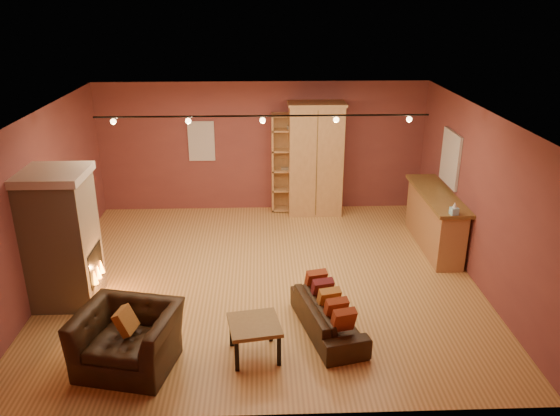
{
  "coord_description": "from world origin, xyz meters",
  "views": [
    {
      "loc": [
        -0.04,
        -8.18,
        4.48
      ],
      "look_at": [
        0.27,
        0.2,
        1.18
      ],
      "focal_mm": 35.0,
      "sensor_mm": 36.0,
      "label": 1
    }
  ],
  "objects_px": {
    "bar_counter": "(434,220)",
    "armchair": "(127,330)",
    "loveseat": "(328,310)",
    "armoire": "(315,159)",
    "fireplace": "(62,238)",
    "bookcase": "(292,162)",
    "coffee_table": "(254,328)"
  },
  "relations": [
    {
      "from": "armchair",
      "to": "bar_counter",
      "type": "bearing_deg",
      "value": 47.31
    },
    {
      "from": "loveseat",
      "to": "armchair",
      "type": "relative_size",
      "value": 1.25
    },
    {
      "from": "fireplace",
      "to": "armchair",
      "type": "relative_size",
      "value": 1.57
    },
    {
      "from": "armchair",
      "to": "armoire",
      "type": "bearing_deg",
      "value": 74.06
    },
    {
      "from": "bar_counter",
      "to": "armchair",
      "type": "relative_size",
      "value": 1.66
    },
    {
      "from": "loveseat",
      "to": "coffee_table",
      "type": "relative_size",
      "value": 2.23
    },
    {
      "from": "fireplace",
      "to": "loveseat",
      "type": "bearing_deg",
      "value": -14.41
    },
    {
      "from": "bar_counter",
      "to": "loveseat",
      "type": "distance_m",
      "value": 3.58
    },
    {
      "from": "armoire",
      "to": "bar_counter",
      "type": "xyz_separation_m",
      "value": [
        2.08,
        -1.83,
        -0.67
      ]
    },
    {
      "from": "bookcase",
      "to": "armchair",
      "type": "bearing_deg",
      "value": -113.89
    },
    {
      "from": "fireplace",
      "to": "bookcase",
      "type": "xyz_separation_m",
      "value": [
        3.68,
        3.74,
        0.04
      ]
    },
    {
      "from": "bookcase",
      "to": "fireplace",
      "type": "bearing_deg",
      "value": -134.55
    },
    {
      "from": "armoire",
      "to": "coffee_table",
      "type": "relative_size",
      "value": 3.21
    },
    {
      "from": "loveseat",
      "to": "fireplace",
      "type": "bearing_deg",
      "value": 62.13
    },
    {
      "from": "loveseat",
      "to": "armchair",
      "type": "height_order",
      "value": "armchair"
    },
    {
      "from": "armoire",
      "to": "armchair",
      "type": "bearing_deg",
      "value": -118.94
    },
    {
      "from": "bar_counter",
      "to": "fireplace",
      "type": "bearing_deg",
      "value": -164.64
    },
    {
      "from": "bookcase",
      "to": "bar_counter",
      "type": "height_order",
      "value": "bookcase"
    },
    {
      "from": "bookcase",
      "to": "loveseat",
      "type": "xyz_separation_m",
      "value": [
        0.25,
        -4.74,
        -0.76
      ]
    },
    {
      "from": "fireplace",
      "to": "coffee_table",
      "type": "relative_size",
      "value": 2.81
    },
    {
      "from": "fireplace",
      "to": "loveseat",
      "type": "relative_size",
      "value": 1.26
    },
    {
      "from": "fireplace",
      "to": "loveseat",
      "type": "xyz_separation_m",
      "value": [
        3.93,
        -1.01,
        -0.72
      ]
    },
    {
      "from": "armoire",
      "to": "loveseat",
      "type": "bearing_deg",
      "value": -93.02
    },
    {
      "from": "fireplace",
      "to": "loveseat",
      "type": "height_order",
      "value": "fireplace"
    },
    {
      "from": "loveseat",
      "to": "armoire",
      "type": "bearing_deg",
      "value": -16.48
    },
    {
      "from": "armoire",
      "to": "bar_counter",
      "type": "bearing_deg",
      "value": -41.36
    },
    {
      "from": "loveseat",
      "to": "armchair",
      "type": "xyz_separation_m",
      "value": [
        -2.64,
        -0.66,
        0.19
      ]
    },
    {
      "from": "fireplace",
      "to": "bar_counter",
      "type": "xyz_separation_m",
      "value": [
        6.24,
        1.71,
        -0.51
      ]
    },
    {
      "from": "loveseat",
      "to": "armchair",
      "type": "distance_m",
      "value": 2.73
    },
    {
      "from": "coffee_table",
      "to": "bookcase",
      "type": "bearing_deg",
      "value": 81.51
    },
    {
      "from": "fireplace",
      "to": "loveseat",
      "type": "distance_m",
      "value": 4.12
    },
    {
      "from": "armoire",
      "to": "bar_counter",
      "type": "distance_m",
      "value": 2.84
    }
  ]
}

